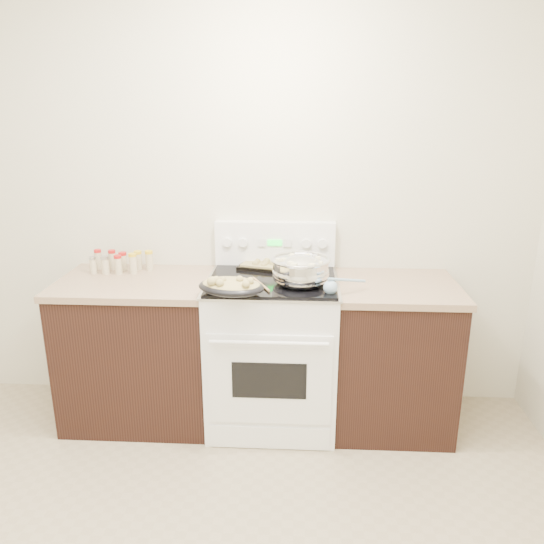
{
  "coord_description": "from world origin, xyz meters",
  "views": [
    {
      "loc": [
        0.51,
        -1.56,
        1.92
      ],
      "look_at": [
        0.35,
        1.37,
        1.0
      ],
      "focal_mm": 35.0,
      "sensor_mm": 36.0,
      "label": 1
    }
  ],
  "objects": [
    {
      "name": "blue_ladle",
      "position": [
        0.69,
        1.2,
        0.98
      ],
      "size": [
        0.24,
        0.17,
        0.1
      ],
      "color": "#80A4BF",
      "rests_on": "kitchen_range"
    },
    {
      "name": "kitchen_range",
      "position": [
        0.35,
        1.42,
        0.49
      ],
      "size": [
        0.78,
        0.73,
        1.22
      ],
      "color": "white",
      "rests_on": "ground"
    },
    {
      "name": "roasting_pan",
      "position": [
        0.14,
        1.14,
        0.99
      ],
      "size": [
        0.42,
        0.34,
        0.11
      ],
      "color": "black",
      "rests_on": "kitchen_range"
    },
    {
      "name": "spice_jars",
      "position": [
        -0.62,
        1.59,
        0.98
      ],
      "size": [
        0.38,
        0.16,
        0.13
      ],
      "color": "#BFB28C",
      "rests_on": "counter_left"
    },
    {
      "name": "mixing_bowl",
      "position": [
        0.52,
        1.33,
        1.02
      ],
      "size": [
        0.4,
        0.4,
        0.2
      ],
      "color": "silver",
      "rests_on": "kitchen_range"
    },
    {
      "name": "room_shell",
      "position": [
        0.0,
        0.0,
        1.7
      ],
      "size": [
        4.1,
        3.6,
        2.75
      ],
      "color": "beige",
      "rests_on": "ground"
    },
    {
      "name": "counter_left",
      "position": [
        -0.48,
        1.43,
        0.46
      ],
      "size": [
        0.93,
        0.67,
        0.92
      ],
      "color": "black",
      "rests_on": "ground"
    },
    {
      "name": "wooden_spoon",
      "position": [
        0.26,
        1.23,
        0.95
      ],
      "size": [
        0.13,
        0.24,
        0.04
      ],
      "color": "#AD854F",
      "rests_on": "kitchen_range"
    },
    {
      "name": "counter_right",
      "position": [
        1.08,
        1.43,
        0.46
      ],
      "size": [
        0.73,
        0.67,
        0.92
      ],
      "color": "black",
      "rests_on": "ground"
    },
    {
      "name": "baking_sheet",
      "position": [
        0.33,
        1.65,
        0.96
      ],
      "size": [
        0.44,
        0.36,
        0.06
      ],
      "color": "black",
      "rests_on": "kitchen_range"
    }
  ]
}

